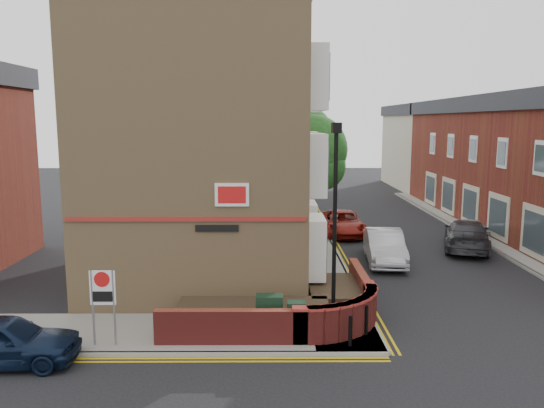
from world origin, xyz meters
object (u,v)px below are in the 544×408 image
(lamppost, at_px, (335,229))
(utility_cabinet_large, at_px, (269,314))
(zone_sign, at_px, (103,294))
(navy_hatchback, at_px, (2,341))
(silver_car_near, at_px, (385,247))

(lamppost, height_order, utility_cabinet_large, lamppost)
(zone_sign, bearing_deg, navy_hatchback, -157.50)
(navy_hatchback, bearing_deg, silver_car_near, -53.19)
(lamppost, height_order, silver_car_near, lamppost)
(lamppost, relative_size, navy_hatchback, 1.58)
(zone_sign, bearing_deg, utility_cabinet_large, 9.69)
(lamppost, bearing_deg, zone_sign, -173.93)
(lamppost, relative_size, zone_sign, 2.86)
(lamppost, xyz_separation_m, navy_hatchback, (-9.01, -1.70, -2.67))
(utility_cabinet_large, xyz_separation_m, navy_hatchback, (-7.11, -1.80, -0.04))
(silver_car_near, bearing_deg, lamppost, -106.25)
(zone_sign, xyz_separation_m, navy_hatchback, (-2.41, -1.00, -0.97))
(navy_hatchback, relative_size, silver_car_near, 0.87)
(utility_cabinet_large, height_order, zone_sign, zone_sign)
(lamppost, distance_m, zone_sign, 6.85)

